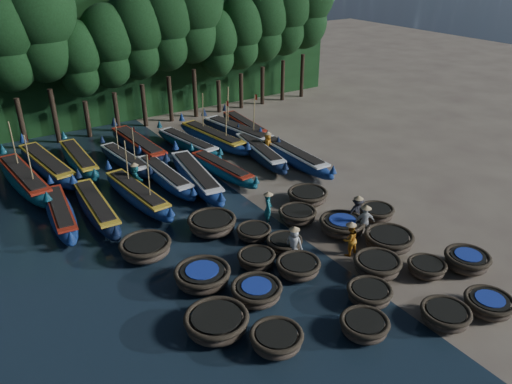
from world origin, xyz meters
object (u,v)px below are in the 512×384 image
coracle_22 (254,232)px  long_boat_12 (125,160)px  coracle_12 (298,267)px  fisherman_3 (357,211)px  coracle_9 (467,261)px  coracle_23 (297,215)px  long_boat_8 (293,156)px  long_boat_10 (47,165)px  long_boat_2 (96,207)px  long_boat_7 (260,152)px  long_boat_13 (139,146)px  coracle_15 (203,276)px  coracle_18 (342,225)px  coracle_5 (276,339)px  long_boat_5 (196,176)px  long_boat_3 (137,194)px  coracle_7 (369,294)px  fisherman_0 (294,242)px  long_boat_11 (79,159)px  long_boat_9 (24,179)px  long_boat_6 (222,169)px  coracle_24 (308,196)px  coracle_17 (284,244)px  coracle_21 (212,224)px  long_boat_15 (212,137)px  coracle_6 (364,326)px  long_boat_16 (238,133)px  coracle_3 (445,315)px  coracle_8 (427,268)px  coracle_16 (256,259)px  long_boat_4 (165,176)px  coracle_14 (389,240)px  coracle_20 (146,248)px  long_boat_14 (188,144)px  fisherman_2 (350,238)px  coracle_13 (377,265)px  fisherman_1 (268,207)px  coracle_19 (376,213)px  fisherman_4 (365,220)px  fisherman_6 (268,144)px  coracle_10 (217,323)px  long_boat_17 (245,126)px

coracle_22 → long_boat_12: 12.49m
coracle_12 → fisherman_3: (5.28, 1.82, 0.44)m
coracle_9 → coracle_23: bearing=115.9°
long_boat_8 → long_boat_10: long_boat_10 is taller
long_boat_2 → long_boat_12: long_boat_12 is taller
long_boat_7 → long_boat_13: long_boat_13 is taller
coracle_15 → coracle_18: bearing=-0.4°
coracle_5 → long_boat_5: size_ratio=0.25×
long_boat_3 → long_boat_12: bearing=71.6°
coracle_7 → fisherman_0: fisherman_0 is taller
coracle_15 → long_boat_5: bearing=64.3°
long_boat_5 → long_boat_11: size_ratio=1.09×
long_boat_9 → fisherman_0: long_boat_9 is taller
long_boat_6 → coracle_5: bearing=-118.8°
coracle_24 → long_boat_5: long_boat_5 is taller
coracle_17 → coracle_5: bearing=-128.8°
coracle_21 → long_boat_15: size_ratio=0.36×
coracle_6 → long_boat_16: size_ratio=0.22×
coracle_3 → coracle_8: bearing=52.0°
coracle_3 → long_boat_12: (-4.99, 21.66, 0.10)m
long_boat_13 → coracle_17: bearing=-88.7°
coracle_7 → coracle_3: bearing=-58.6°
coracle_16 → long_boat_4: long_boat_4 is taller
coracle_14 → long_boat_5: size_ratio=0.32×
coracle_17 → coracle_20: (-5.79, 3.21, 0.09)m
long_boat_15 → long_boat_7: bearing=-79.9°
long_boat_14 → long_boat_13: bearing=148.1°
coracle_22 → long_boat_8: size_ratio=0.23×
coracle_7 → long_boat_2: long_boat_2 is taller
coracle_17 → long_boat_6: (1.82, 9.27, 0.10)m
fisherman_0 → fisherman_2: 2.69m
coracle_13 → fisherman_1: 6.68m
long_boat_13 → long_boat_3: bearing=-115.0°
coracle_19 → long_boat_3: long_boat_3 is taller
coracle_15 → long_boat_13: long_boat_13 is taller
coracle_6 → fisherman_4: (5.14, 5.27, 0.48)m
coracle_14 → coracle_8: bearing=-94.7°
coracle_3 → fisherman_6: size_ratio=1.05×
coracle_10 → long_boat_11: size_ratio=0.31×
coracle_12 → coracle_24: coracle_24 is taller
fisherman_0 → fisherman_3: fisherman_3 is taller
long_boat_8 → long_boat_12: bearing=149.7°
coracle_13 → long_boat_4: long_boat_4 is taller
coracle_7 → long_boat_13: bearing=94.9°
coracle_7 → fisherman_1: bearing=88.1°
coracle_7 → coracle_9: (5.38, -0.74, 0.05)m
long_boat_2 → long_boat_9: (-2.57, 5.80, 0.08)m
coracle_19 → long_boat_5: 11.03m
coracle_24 → long_boat_6: long_boat_6 is taller
long_boat_11 → long_boat_17: long_boat_11 is taller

